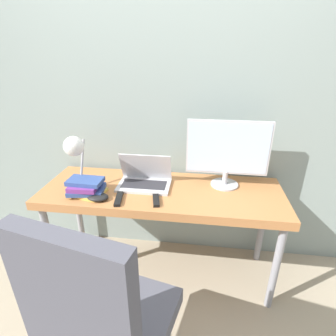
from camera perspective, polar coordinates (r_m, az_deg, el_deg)
ground_plane at (r=2.12m, az=-2.53°, el=-26.61°), size 12.00×12.00×0.00m
wall_back at (r=2.00m, az=0.07°, el=14.44°), size 8.00×0.05×2.60m
desk at (r=1.89m, az=-1.37°, el=-6.47°), size 1.69×0.58×0.75m
laptop at (r=1.89m, az=-5.11°, el=-2.43°), size 0.37×0.23×0.23m
monitor at (r=1.85m, az=12.84°, el=3.58°), size 0.57×0.20×0.48m
desk_lamp at (r=1.82m, az=-19.43°, el=3.54°), size 0.13×0.28×0.40m
office_chair at (r=1.27m, az=-14.14°, el=-29.72°), size 0.63×0.63×1.16m
book_stack at (r=1.86m, az=-17.40°, el=-3.96°), size 0.25×0.22×0.11m
tv_remote at (r=1.70m, az=-2.62°, el=-7.06°), size 0.07×0.15×0.02m
media_remote at (r=1.75m, az=-10.69°, el=-6.63°), size 0.07×0.17×0.02m
game_controller at (r=1.78m, az=-15.04°, el=-6.11°), size 0.14×0.10×0.04m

